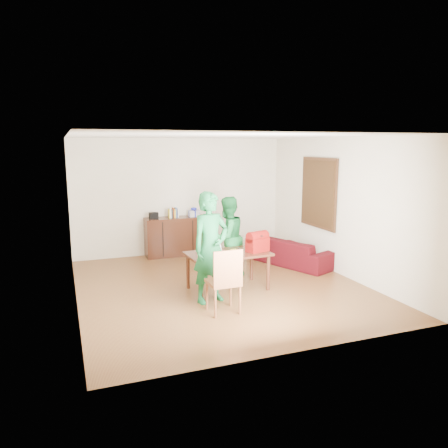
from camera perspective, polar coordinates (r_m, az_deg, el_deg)
name	(u,v)px	position (r m, az deg, el deg)	size (l,w,h in m)	color
room	(219,215)	(7.88, -0.70, 1.23)	(5.20, 5.70, 2.90)	#4B2312
table	(228,257)	(7.74, 0.52, -4.34)	(1.48, 0.88, 0.67)	black
chair	(224,294)	(6.79, -0.06, -9.09)	(0.47, 0.45, 1.02)	brown
person_near	(211,248)	(7.08, -1.76, -3.09)	(0.66, 0.44, 1.82)	#145A2C
person_far	(227,237)	(8.43, 0.44, -1.75)	(0.77, 0.60, 1.58)	#16642B
laptop	(219,252)	(7.59, -0.64, -3.68)	(0.39, 0.33, 0.23)	white
bananas	(233,255)	(7.42, 1.23, -4.13)	(0.14, 0.09, 0.05)	gold
bottle	(239,252)	(7.41, 1.96, -3.73)	(0.05, 0.05, 0.16)	#5E2915
red_bag	(257,243)	(7.81, 4.39, -2.55)	(0.39, 0.23, 0.29)	#670607
sofa	(291,251)	(9.56, 8.74, -3.53)	(1.94, 0.76, 0.57)	#350706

